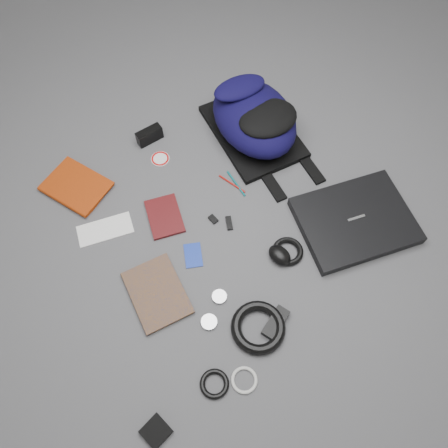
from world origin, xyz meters
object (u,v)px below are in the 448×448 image
textbook_red (61,203)px  dvd_case (165,216)px  laptop (355,220)px  comic_book (133,304)px  compact_camera (149,135)px  mouse (280,255)px  power_brick (276,323)px  pouch (156,432)px  backpack (254,117)px

textbook_red → dvd_case: size_ratio=1.42×
laptop → comic_book: size_ratio=1.68×
laptop → textbook_red: laptop is taller
comic_book → compact_camera: (0.40, 0.60, 0.02)m
textbook_red → mouse: bearing=-73.3°
power_brick → pouch: (-0.50, -0.07, -0.00)m
laptop → compact_camera: size_ratio=3.77×
compact_camera → power_brick: (-0.03, -0.92, -0.02)m
backpack → dvd_case: (-0.52, -0.15, -0.09)m
laptop → textbook_red: (-0.90, 0.68, -0.01)m
backpack → mouse: 0.59m
textbook_red → power_brick: 0.93m
backpack → pouch: size_ratio=6.39×
backpack → compact_camera: bearing=158.0°
laptop → comic_book: (-0.85, 0.17, -0.01)m
pouch → mouse: bearing=21.4°
textbook_red → power_brick: (0.42, -0.83, 0.00)m
laptop → mouse: 0.33m
textbook_red → pouch: bearing=-120.2°
power_brick → compact_camera: bearing=65.4°
backpack → textbook_red: backpack is taller
laptop → compact_camera: 0.90m
mouse → power_brick: 0.25m
comic_book → compact_camera: bearing=62.9°
laptop → power_brick: laptop is taller
textbook_red → laptop: bearing=-62.3°
pouch → power_brick: bearing=7.8°
dvd_case → power_brick: size_ratio=1.52×
dvd_case → power_brick: power_brick is taller
laptop → compact_camera: bearing=135.0°
comic_book → dvd_case: bearing=49.2°
comic_book → pouch: same height
laptop → textbook_red: size_ratio=1.69×
laptop → textbook_red: 1.13m
textbook_red → pouch: textbook_red is taller
comic_book → mouse: bearing=-7.8°
power_brick → backpack: bearing=37.3°
backpack → compact_camera: (-0.38, 0.21, -0.07)m
textbook_red → mouse: 0.86m
comic_book → compact_camera: size_ratio=2.24×
power_brick → pouch: power_brick is taller
textbook_red → comic_book: bearing=-109.9°
textbook_red → compact_camera: bearing=-13.3°
compact_camera → laptop: bearing=-60.8°
laptop → pouch: laptop is taller
dvd_case → compact_camera: bearing=85.2°
laptop → pouch: bearing=-152.9°
comic_book → pouch: size_ratio=3.28×
backpack → textbook_red: bearing=178.4°
comic_book → pouch: bearing=-101.7°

